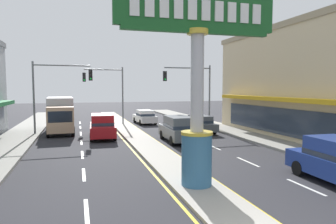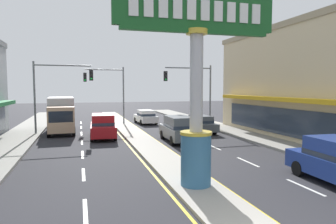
{
  "view_description": "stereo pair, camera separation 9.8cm",
  "coord_description": "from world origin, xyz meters",
  "px_view_note": "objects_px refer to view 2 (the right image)",
  "views": [
    {
      "loc": [
        -4.49,
        -5.27,
        4.02
      ],
      "look_at": [
        0.56,
        11.84,
        2.6
      ],
      "focal_mm": 32.79,
      "sensor_mm": 36.0,
      "label": 1
    },
    {
      "loc": [
        -4.4,
        -5.3,
        4.02
      ],
      "look_at": [
        0.56,
        11.84,
        2.6
      ],
      "focal_mm": 32.79,
      "sensor_mm": 36.0,
      "label": 2
    }
  ],
  "objects_px": {
    "traffic_light_right_side": "(194,85)",
    "sedan_near_right_lane": "(200,124)",
    "district_sign": "(196,87)",
    "sedan_far_right_lane": "(146,117)",
    "box_truck_near_left_lane": "(61,113)",
    "suv_kerb_right": "(103,126)",
    "traffic_light_median_far": "(109,86)",
    "traffic_light_left_side": "(57,85)",
    "suv_far_left_oncoming": "(179,129)"
  },
  "relations": [
    {
      "from": "box_truck_near_left_lane",
      "to": "suv_far_left_oncoming",
      "type": "relative_size",
      "value": 1.51
    },
    {
      "from": "district_sign",
      "to": "suv_far_left_oncoming",
      "type": "bearing_deg",
      "value": 75.54
    },
    {
      "from": "traffic_light_median_far",
      "to": "box_truck_near_left_lane",
      "type": "relative_size",
      "value": 0.89
    },
    {
      "from": "district_sign",
      "to": "box_truck_near_left_lane",
      "type": "distance_m",
      "value": 19.12
    },
    {
      "from": "district_sign",
      "to": "traffic_light_median_far",
      "type": "distance_m",
      "value": 21.72
    },
    {
      "from": "traffic_light_right_side",
      "to": "sedan_near_right_lane",
      "type": "xyz_separation_m",
      "value": [
        -0.28,
        -2.47,
        -3.46
      ]
    },
    {
      "from": "traffic_light_left_side",
      "to": "traffic_light_median_far",
      "type": "xyz_separation_m",
      "value": [
        4.89,
        5.27,
        -0.05
      ]
    },
    {
      "from": "traffic_light_median_far",
      "to": "suv_kerb_right",
      "type": "height_order",
      "value": "traffic_light_median_far"
    },
    {
      "from": "district_sign",
      "to": "box_truck_near_left_lane",
      "type": "relative_size",
      "value": 1.1
    },
    {
      "from": "district_sign",
      "to": "traffic_light_median_far",
      "type": "relative_size",
      "value": 1.24
    },
    {
      "from": "sedan_near_right_lane",
      "to": "suv_kerb_right",
      "type": "height_order",
      "value": "suv_kerb_right"
    },
    {
      "from": "sedan_near_right_lane",
      "to": "suv_far_left_oncoming",
      "type": "relative_size",
      "value": 0.93
    },
    {
      "from": "traffic_light_median_far",
      "to": "suv_kerb_right",
      "type": "xyz_separation_m",
      "value": [
        -1.3,
        -8.14,
        -3.21
      ]
    },
    {
      "from": "sedan_near_right_lane",
      "to": "sedan_far_right_lane",
      "type": "bearing_deg",
      "value": 112.43
    },
    {
      "from": "sedan_near_right_lane",
      "to": "sedan_far_right_lane",
      "type": "distance_m",
      "value": 8.64
    },
    {
      "from": "traffic_light_median_far",
      "to": "suv_kerb_right",
      "type": "bearing_deg",
      "value": -99.08
    },
    {
      "from": "sedan_far_right_lane",
      "to": "suv_far_left_oncoming",
      "type": "bearing_deg",
      "value": -90.02
    },
    {
      "from": "sedan_near_right_lane",
      "to": "sedan_far_right_lane",
      "type": "relative_size",
      "value": 0.99
    },
    {
      "from": "traffic_light_median_far",
      "to": "suv_far_left_oncoming",
      "type": "height_order",
      "value": "traffic_light_median_far"
    },
    {
      "from": "traffic_light_right_side",
      "to": "sedan_far_right_lane",
      "type": "height_order",
      "value": "traffic_light_right_side"
    },
    {
      "from": "suv_far_left_oncoming",
      "to": "suv_kerb_right",
      "type": "height_order",
      "value": "same"
    },
    {
      "from": "box_truck_near_left_lane",
      "to": "suv_kerb_right",
      "type": "relative_size",
      "value": 1.49
    },
    {
      "from": "traffic_light_right_side",
      "to": "suv_kerb_right",
      "type": "relative_size",
      "value": 1.32
    },
    {
      "from": "traffic_light_left_side",
      "to": "suv_kerb_right",
      "type": "bearing_deg",
      "value": -38.58
    },
    {
      "from": "sedan_near_right_lane",
      "to": "sedan_far_right_lane",
      "type": "height_order",
      "value": "same"
    },
    {
      "from": "sedan_far_right_lane",
      "to": "suv_far_left_oncoming",
      "type": "distance_m",
      "value": 11.88
    },
    {
      "from": "sedan_far_right_lane",
      "to": "suv_kerb_right",
      "type": "bearing_deg",
      "value": -121.64
    },
    {
      "from": "traffic_light_left_side",
      "to": "traffic_light_median_far",
      "type": "bearing_deg",
      "value": 47.17
    },
    {
      "from": "box_truck_near_left_lane",
      "to": "traffic_light_right_side",
      "type": "bearing_deg",
      "value": -6.42
    },
    {
      "from": "traffic_light_median_far",
      "to": "sedan_near_right_lane",
      "type": "height_order",
      "value": "traffic_light_median_far"
    },
    {
      "from": "sedan_far_right_lane",
      "to": "traffic_light_left_side",
      "type": "bearing_deg",
      "value": -147.17
    },
    {
      "from": "traffic_light_left_side",
      "to": "sedan_near_right_lane",
      "type": "bearing_deg",
      "value": -10.5
    },
    {
      "from": "suv_kerb_right",
      "to": "traffic_light_median_far",
      "type": "bearing_deg",
      "value": 80.92
    },
    {
      "from": "traffic_light_median_far",
      "to": "sedan_near_right_lane",
      "type": "distance_m",
      "value": 11.02
    },
    {
      "from": "traffic_light_right_side",
      "to": "traffic_light_median_far",
      "type": "distance_m",
      "value": 9.11
    },
    {
      "from": "suv_far_left_oncoming",
      "to": "suv_kerb_right",
      "type": "bearing_deg",
      "value": 148.18
    },
    {
      "from": "traffic_light_right_side",
      "to": "traffic_light_median_far",
      "type": "height_order",
      "value": "same"
    },
    {
      "from": "traffic_light_median_far",
      "to": "suv_far_left_oncoming",
      "type": "relative_size",
      "value": 1.34
    },
    {
      "from": "traffic_light_median_far",
      "to": "sedan_far_right_lane",
      "type": "distance_m",
      "value": 5.27
    },
    {
      "from": "traffic_light_right_side",
      "to": "traffic_light_left_side",
      "type": "bearing_deg",
      "value": -179.04
    },
    {
      "from": "traffic_light_median_far",
      "to": "box_truck_near_left_lane",
      "type": "xyz_separation_m",
      "value": [
        -4.69,
        -3.69,
        -2.5
      ]
    },
    {
      "from": "traffic_light_left_side",
      "to": "sedan_near_right_lane",
      "type": "height_order",
      "value": "traffic_light_left_side"
    },
    {
      "from": "district_sign",
      "to": "suv_kerb_right",
      "type": "xyz_separation_m",
      "value": [
        -2.64,
        13.54,
        -3.05
      ]
    },
    {
      "from": "traffic_light_right_side",
      "to": "suv_kerb_right",
      "type": "height_order",
      "value": "traffic_light_right_side"
    },
    {
      "from": "traffic_light_right_side",
      "to": "box_truck_near_left_lane",
      "type": "distance_m",
      "value": 12.6
    },
    {
      "from": "district_sign",
      "to": "traffic_light_left_side",
      "type": "height_order",
      "value": "district_sign"
    },
    {
      "from": "sedan_far_right_lane",
      "to": "suv_far_left_oncoming",
      "type": "height_order",
      "value": "suv_far_left_oncoming"
    },
    {
      "from": "suv_kerb_right",
      "to": "traffic_light_left_side",
      "type": "bearing_deg",
      "value": 141.42
    },
    {
      "from": "traffic_light_right_side",
      "to": "district_sign",
      "type": "bearing_deg",
      "value": -110.56
    },
    {
      "from": "suv_far_left_oncoming",
      "to": "suv_kerb_right",
      "type": "distance_m",
      "value": 6.22
    }
  ]
}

